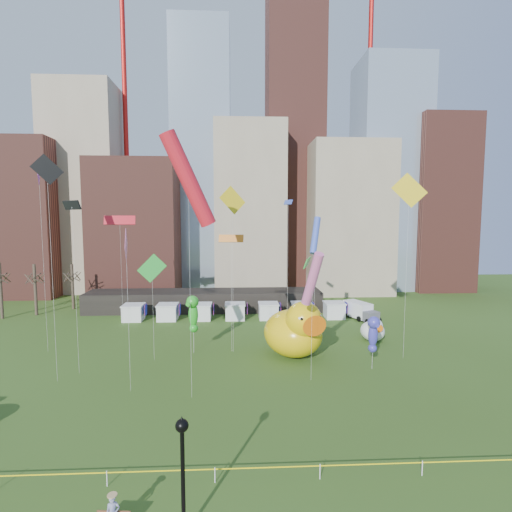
{
  "coord_description": "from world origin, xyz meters",
  "views": [
    {
      "loc": [
        1.3,
        -20.55,
        14.83
      ],
      "look_at": [
        2.8,
        9.37,
        12.0
      ],
      "focal_mm": 27.0,
      "sensor_mm": 36.0,
      "label": 1
    }
  ],
  "objects": [
    {
      "name": "kite_5",
      "position": [
        7.06,
        22.6,
        16.46
      ],
      "size": [
        0.85,
        1.71,
        17.05
      ],
      "color": "silver",
      "rests_on": "ground"
    },
    {
      "name": "kite_8",
      "position": [
        -14.72,
        33.18,
        14.73
      ],
      "size": [
        4.16,
        1.02,
        15.4
      ],
      "color": "silver",
      "rests_on": "ground"
    },
    {
      "name": "kite_13",
      "position": [
        10.1,
        22.15,
        13.08
      ],
      "size": [
        1.75,
        2.55,
        15.21
      ],
      "color": "silver",
      "rests_on": "ground"
    },
    {
      "name": "box_truck",
      "position": [
        19.65,
        35.1,
        1.28
      ],
      "size": [
        4.24,
        6.21,
        2.49
      ],
      "rotation": [
        0.0,
        0.0,
        0.41
      ],
      "color": "white",
      "rests_on": "ground"
    },
    {
      "name": "kite_12",
      "position": [
        0.85,
        21.69,
        16.7
      ],
      "size": [
        2.84,
        1.33,
        18.51
      ],
      "color": "silver",
      "rests_on": "ground"
    },
    {
      "name": "lamppost",
      "position": [
        -1.25,
        -3.66,
        3.61
      ],
      "size": [
        0.62,
        0.62,
        5.91
      ],
      "color": "black",
      "rests_on": "footpath"
    },
    {
      "name": "kite_6",
      "position": [
        0.68,
        21.7,
        12.71
      ],
      "size": [
        2.76,
        0.77,
        13.21
      ],
      "color": "silver",
      "rests_on": "ground"
    },
    {
      "name": "kite_2",
      "position": [
        -14.1,
        16.46,
        16.08
      ],
      "size": [
        2.41,
        2.14,
        16.63
      ],
      "color": "silver",
      "rests_on": "ground"
    },
    {
      "name": "small_duck",
      "position": [
        17.9,
        24.63,
        1.4
      ],
      "size": [
        3.1,
        4.04,
        3.05
      ],
      "rotation": [
        0.0,
        0.0,
        -0.06
      ],
      "color": "white",
      "rests_on": "ground"
    },
    {
      "name": "seahorse_purple",
      "position": [
        14.76,
        15.97,
        3.83
      ],
      "size": [
        1.23,
        1.56,
        5.35
      ],
      "rotation": [
        0.0,
        0.0,
        0.0
      ],
      "color": "silver",
      "rests_on": "ground"
    },
    {
      "name": "crane_left",
      "position": [
        -21.11,
        64.0,
        46.9
      ],
      "size": [
        23.0,
        1.0,
        76.0
      ],
      "color": "red",
      "rests_on": "ground"
    },
    {
      "name": "pavilion",
      "position": [
        -4.0,
        42.0,
        1.6
      ],
      "size": [
        38.0,
        6.0,
        3.2
      ],
      "primitive_type": "cube",
      "color": "black",
      "rests_on": "ground"
    },
    {
      "name": "kite_10",
      "position": [
        -15.32,
        14.57,
        18.81
      ],
      "size": [
        2.63,
        0.7,
        20.58
      ],
      "color": "silver",
      "rests_on": "ground"
    },
    {
      "name": "seahorse_green",
      "position": [
        -3.56,
        21.5,
        4.79
      ],
      "size": [
        1.8,
        2.02,
        6.51
      ],
      "rotation": [
        0.0,
        0.0,
        -0.39
      ],
      "color": "silver",
      "rests_on": "ground"
    },
    {
      "name": "skyline",
      "position": [
        2.25,
        61.06,
        21.44
      ],
      "size": [
        101.0,
        23.0,
        68.0
      ],
      "color": "brown",
      "rests_on": "ground"
    },
    {
      "name": "kite_7",
      "position": [
        -20.17,
        22.97,
        19.06
      ],
      "size": [
        0.79,
        2.11,
        20.82
      ],
      "color": "silver",
      "rests_on": "ground"
    },
    {
      "name": "caution_tape",
      "position": [
        0.0,
        0.0,
        0.68
      ],
      "size": [
        50.0,
        0.06,
        0.9
      ],
      "color": "white",
      "rests_on": "ground"
    },
    {
      "name": "kite_3",
      "position": [
        -7.52,
        19.55,
        9.73
      ],
      "size": [
        3.03,
        0.31,
        11.33
      ],
      "color": "silver",
      "rests_on": "ground"
    },
    {
      "name": "ground",
      "position": [
        0.0,
        0.0,
        0.0
      ],
      "size": [
        160.0,
        160.0,
        0.0
      ],
      "primitive_type": "plane",
      "color": "#334C18",
      "rests_on": "ground"
    },
    {
      "name": "kite_4",
      "position": [
        19.15,
        18.82,
        17.66
      ],
      "size": [
        3.53,
        0.9,
        19.68
      ],
      "color": "silver",
      "rests_on": "ground"
    },
    {
      "name": "big_duck",
      "position": [
        7.53,
        19.68,
        2.95
      ],
      "size": [
        8.26,
        9.19,
        6.42
      ],
      "rotation": [
        0.0,
        0.0,
        0.37
      ],
      "color": "yellow",
      "rests_on": "ground"
    },
    {
      "name": "vendor_tents",
      "position": [
        1.02,
        36.0,
        1.11
      ],
      "size": [
        33.24,
        2.8,
        2.4
      ],
      "color": "white",
      "rests_on": "ground"
    },
    {
      "name": "bare_trees",
      "position": [
        -30.17,
        40.54,
        4.01
      ],
      "size": [
        8.44,
        6.44,
        8.5
      ],
      "color": "#382B21",
      "rests_on": "ground"
    },
    {
      "name": "kite_1",
      "position": [
        -7.99,
        12.15,
        12.5
      ],
      "size": [
        0.61,
        2.81,
        14.1
      ],
      "color": "silver",
      "rests_on": "ground"
    },
    {
      "name": "kite_11",
      "position": [
        10.53,
        29.22,
        9.22
      ],
      "size": [
        1.76,
        4.12,
        9.87
      ],
      "color": "silver",
      "rests_on": "ground"
    },
    {
      "name": "kite_0",
      "position": [
        -2.53,
        10.65,
        17.99
      ],
      "size": [
        4.64,
        2.79,
        21.8
      ],
      "color": "silver",
      "rests_on": "ground"
    },
    {
      "name": "crane_right",
      "position": [
        30.89,
        64.0,
        46.9
      ],
      "size": [
        23.0,
        1.0,
        76.0
      ],
      "color": "red",
      "rests_on": "ground"
    },
    {
      "name": "kite_9",
      "position": [
        8.13,
        13.62,
        9.46
      ],
      "size": [
        1.86,
        3.17,
        12.06
      ],
      "color": "silver",
      "rests_on": "ground"
    }
  ]
}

